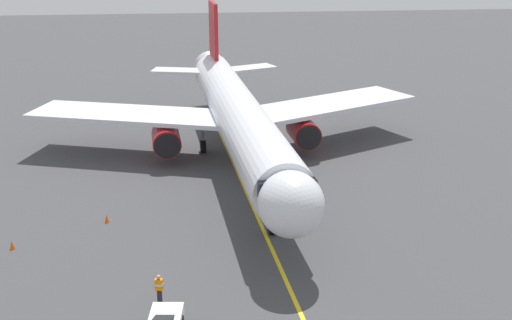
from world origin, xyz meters
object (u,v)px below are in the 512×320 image
Objects in this scene: airplane at (237,115)px; safety_cone_nose_left at (12,245)px; ground_crew_marshaller at (159,289)px; safety_cone_nose_right at (107,218)px.

airplane is 20.62m from safety_cone_nose_left.
ground_crew_marshaller is 3.11× the size of safety_cone_nose_right.
ground_crew_marshaller reaches higher than safety_cone_nose_left.
ground_crew_marshaller is at bearing 74.63° from airplane.
safety_cone_nose_left is at bearing 43.44° from airplane.
safety_cone_nose_left is (8.96, -7.01, -0.61)m from ground_crew_marshaller.
airplane reaches higher than safety_cone_nose_right.
safety_cone_nose_right is at bearing -149.17° from safety_cone_nose_left.
airplane is 73.36× the size of safety_cone_nose_left.
safety_cone_nose_left is at bearing -38.05° from ground_crew_marshaller.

